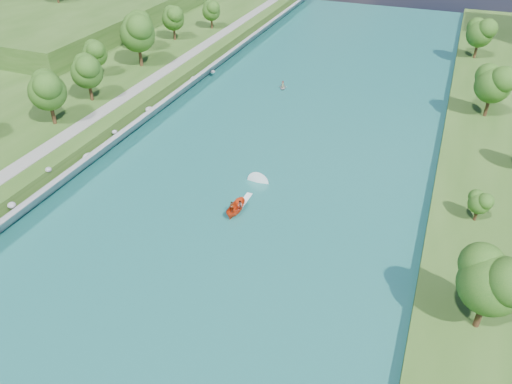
% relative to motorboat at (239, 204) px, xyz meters
% --- Properties ---
extents(ground, '(260.00, 260.00, 0.00)m').
position_rel_motorboat_xyz_m(ground, '(-1.41, -10.09, -0.86)').
color(ground, '#2D5119').
rests_on(ground, ground).
extents(river_water, '(55.00, 240.00, 0.10)m').
position_rel_motorboat_xyz_m(river_water, '(-1.41, 9.91, -0.81)').
color(river_water, '#185B52').
rests_on(river_water, ground).
extents(berm_west, '(45.00, 240.00, 3.50)m').
position_rel_motorboat_xyz_m(berm_west, '(-51.41, 9.91, 0.89)').
color(berm_west, '#2D5119').
rests_on(berm_west, ground).
extents(ridge_west, '(60.00, 120.00, 9.00)m').
position_rel_motorboat_xyz_m(ridge_west, '(-83.91, 84.91, 3.64)').
color(ridge_west, '#2D5119').
rests_on(ridge_west, ground).
extents(riprap_bank, '(4.02, 236.00, 4.24)m').
position_rel_motorboat_xyz_m(riprap_bank, '(-27.27, 8.96, 0.95)').
color(riprap_bank, slate).
rests_on(riprap_bank, ground).
extents(riverside_path, '(3.00, 200.00, 0.10)m').
position_rel_motorboat_xyz_m(riverside_path, '(-33.91, 9.91, 2.69)').
color(riverside_path, gray).
rests_on(riverside_path, berm_west).
extents(trees_east, '(16.99, 137.87, 11.89)m').
position_rel_motorboat_xyz_m(trees_east, '(34.07, 16.15, 5.97)').
color(trees_east, '#154813').
rests_on(trees_east, berm_east).
extents(motorboat, '(3.60, 19.10, 2.08)m').
position_rel_motorboat_xyz_m(motorboat, '(0.00, 0.00, 0.00)').
color(motorboat, red).
rests_on(motorboat, river_water).
extents(raft, '(2.66, 3.17, 1.72)m').
position_rel_motorboat_xyz_m(raft, '(-8.89, 45.85, -0.37)').
color(raft, gray).
rests_on(raft, river_water).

